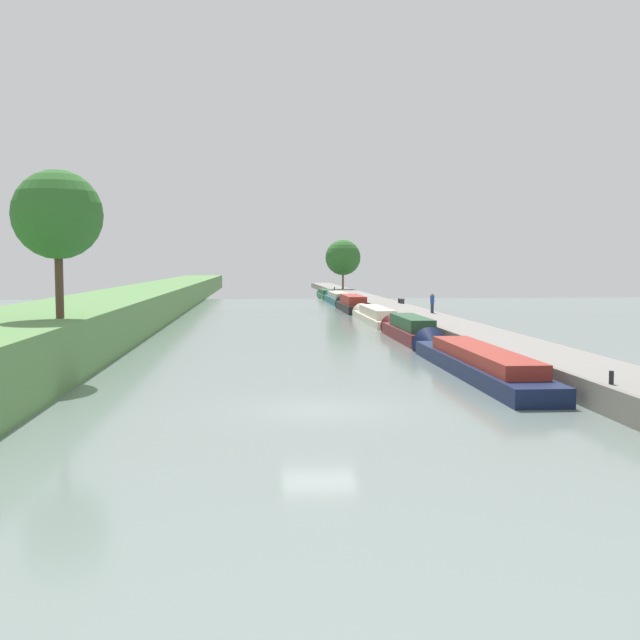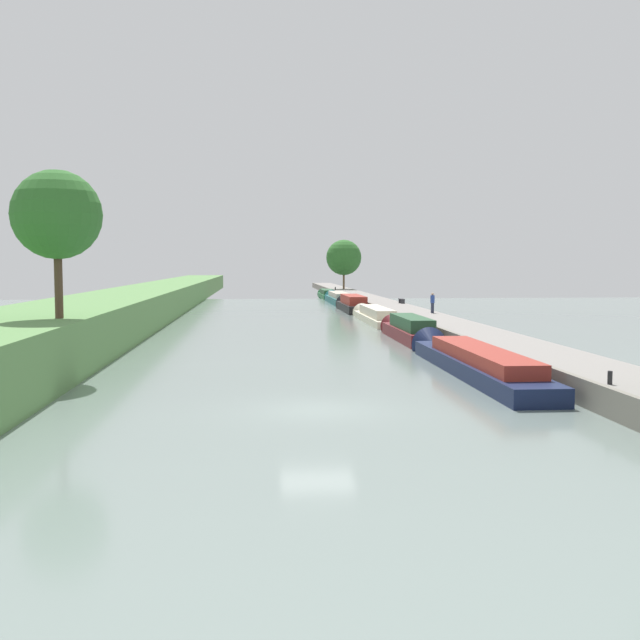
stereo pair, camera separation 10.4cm
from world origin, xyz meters
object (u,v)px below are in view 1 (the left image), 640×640
at_px(person_walking, 432,302).
at_px(mooring_bollard_far, 334,288).
at_px(narrowboat_teal, 337,298).
at_px(park_bench, 401,300).
at_px(narrowboat_black, 351,304).
at_px(narrowboat_green, 326,294).
at_px(narrowboat_navy, 471,361).
at_px(narrowboat_cream, 374,315).
at_px(mooring_bollard_near, 611,378).
at_px(narrowboat_maroon, 408,330).

distance_m(person_walking, mooring_bollard_far, 53.83).
relative_size(narrowboat_teal, mooring_bollard_far, 35.44).
bearing_deg(park_bench, mooring_bollard_far, 94.08).
bearing_deg(narrowboat_black, mooring_bollard_far, 86.91).
relative_size(narrowboat_green, mooring_bollard_far, 26.18).
relative_size(narrowboat_navy, narrowboat_green, 1.45).
relative_size(narrowboat_navy, mooring_bollard_far, 37.96).
height_order(narrowboat_cream, mooring_bollard_near, mooring_bollard_near).
xyz_separation_m(narrowboat_maroon, narrowboat_teal, (0.17, 45.02, -0.06)).
relative_size(narrowboat_maroon, narrowboat_green, 0.96).
xyz_separation_m(narrowboat_black, park_bench, (4.69, -3.22, 0.60)).
distance_m(narrowboat_black, mooring_bollard_far, 35.66).
relative_size(narrowboat_maroon, person_walking, 6.78).
bearing_deg(person_walking, mooring_bollard_far, 92.56).
xyz_separation_m(narrowboat_maroon, park_bench, (4.70, 26.54, 0.63)).
bearing_deg(narrowboat_navy, mooring_bollard_near, -77.63).
distance_m(narrowboat_maroon, park_bench, 26.96).
bearing_deg(park_bench, narrowboat_navy, -96.62).
relative_size(narrowboat_teal, mooring_bollard_near, 35.44).
xyz_separation_m(narrowboat_teal, person_walking, (4.17, -33.43, 1.22)).
distance_m(narrowboat_green, park_bench, 34.28).
bearing_deg(narrowboat_navy, park_bench, 83.38).
bearing_deg(narrowboat_cream, narrowboat_navy, -90.37).
distance_m(narrowboat_teal, narrowboat_green, 15.48).
height_order(narrowboat_maroon, mooring_bollard_near, narrowboat_maroon).
relative_size(narrowboat_black, mooring_bollard_far, 29.28).
distance_m(narrowboat_navy, narrowboat_teal, 59.83).
relative_size(narrowboat_navy, narrowboat_teal, 1.07).
relative_size(narrowboat_maroon, mooring_bollard_far, 25.03).
relative_size(narrowboat_black, narrowboat_green, 1.12).
height_order(narrowboat_maroon, narrowboat_black, narrowboat_black).
xyz_separation_m(narrowboat_black, narrowboat_green, (0.10, 30.74, -0.19)).
xyz_separation_m(person_walking, park_bench, (0.36, 14.95, -0.53)).
relative_size(narrowboat_black, narrowboat_teal, 0.83).
height_order(narrowboat_black, mooring_bollard_near, narrowboat_black).
distance_m(narrowboat_teal, person_walking, 33.71).
relative_size(narrowboat_green, park_bench, 7.85).
xyz_separation_m(narrowboat_maroon, mooring_bollard_far, (1.93, 65.37, 0.51)).
distance_m(narrowboat_navy, person_walking, 26.80).
bearing_deg(narrowboat_teal, narrowboat_cream, -90.15).
distance_m(narrowboat_cream, park_bench, 12.52).
relative_size(narrowboat_maroon, mooring_bollard_near, 25.03).
height_order(narrowboat_teal, person_walking, person_walking).
height_order(narrowboat_cream, mooring_bollard_far, mooring_bollard_far).
distance_m(narrowboat_navy, mooring_bollard_near, 9.51).
height_order(narrowboat_navy, narrowboat_teal, narrowboat_teal).
relative_size(narrowboat_maroon, narrowboat_cream, 0.74).
distance_m(narrowboat_maroon, narrowboat_green, 60.50).
xyz_separation_m(narrowboat_green, mooring_bollard_far, (1.82, 4.87, 0.67)).
bearing_deg(narrowboat_teal, narrowboat_green, 90.20).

